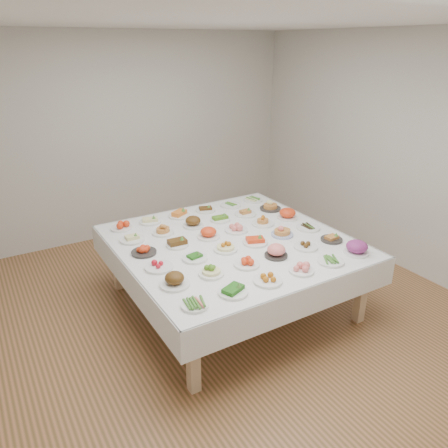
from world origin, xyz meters
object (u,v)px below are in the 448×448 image
dish_18 (144,250)px  dish_35 (253,199)px  dish_0 (195,304)px  display_table (231,246)px

dish_18 → dish_35: bearing=21.9°
dish_0 → dish_35: size_ratio=0.93×
dish_0 → dish_35: (1.76, 1.77, -0.00)m
display_table → dish_0: bearing=-134.9°
display_table → dish_35: 1.25m
dish_0 → dish_18: 1.06m
dish_0 → dish_35: 2.50m
display_table → dish_18: dish_18 is taller
dish_18 → dish_35: (1.76, 0.71, -0.02)m
dish_0 → dish_18: size_ratio=0.94×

